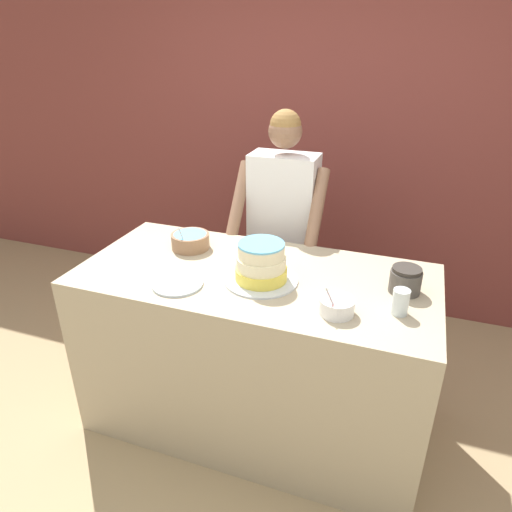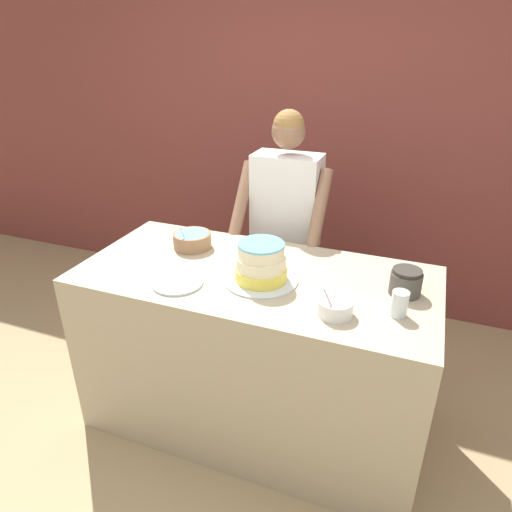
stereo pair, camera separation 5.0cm
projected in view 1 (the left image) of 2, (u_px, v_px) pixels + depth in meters
ground_plane at (227, 474)px, 2.32m from camera, size 14.00×14.00×0.00m
wall_back at (324, 141)px, 3.40m from camera, size 10.00×0.05×2.60m
counter at (255, 351)px, 2.47m from camera, size 1.77×0.84×0.95m
person_baker at (282, 218)px, 2.85m from camera, size 0.55×0.46×1.64m
cake at (261, 264)px, 2.16m from camera, size 0.36×0.36×0.20m
frosting_bowl_blue at (190, 240)px, 2.51m from camera, size 0.21×0.21×0.14m
frosting_bowl_pink at (337, 306)px, 1.92m from camera, size 0.15×0.15×0.14m
drinking_glass at (400, 302)px, 1.91m from camera, size 0.07×0.07×0.11m
ceramic_plate at (178, 284)px, 2.15m from camera, size 0.24×0.24×0.01m
stoneware_jar at (405, 280)px, 2.07m from camera, size 0.14×0.14×0.12m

